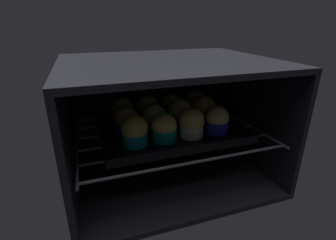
{
  "coord_description": "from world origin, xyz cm",
  "views": [
    {
      "loc": [
        -23.11,
        -44.93,
        45.82
      ],
      "look_at": [
        0.0,
        22.62,
        17.28
      ],
      "focal_mm": 26.86,
      "sensor_mm": 36.0,
      "label": 1
    }
  ],
  "objects_px": {
    "muffin_row1_col0": "(126,120)",
    "muffin_row2_col2": "(172,106)",
    "baking_tray": "(168,128)",
    "muffin_row1_col2": "(180,113)",
    "muffin_row1_col1": "(154,118)",
    "muffin_row1_col3": "(204,110)",
    "muffin_row0_col3": "(217,120)",
    "muffin_row2_col3": "(195,103)",
    "muffin_row0_col1": "(164,128)",
    "muffin_row2_col1": "(147,108)",
    "muffin_row2_col0": "(123,111)",
    "muffin_row0_col0": "(134,131)",
    "muffin_row0_col2": "(191,123)"
  },
  "relations": [
    {
      "from": "muffin_row1_col0",
      "to": "muffin_row2_col2",
      "type": "distance_m",
      "value": 0.19
    },
    {
      "from": "baking_tray",
      "to": "muffin_row1_col2",
      "type": "xyz_separation_m",
      "value": [
        0.04,
        0.0,
        0.04
      ]
    },
    {
      "from": "muffin_row1_col1",
      "to": "muffin_row1_col3",
      "type": "distance_m",
      "value": 0.17
    },
    {
      "from": "muffin_row0_col3",
      "to": "muffin_row2_col3",
      "type": "height_order",
      "value": "muffin_row2_col3"
    },
    {
      "from": "muffin_row0_col3",
      "to": "muffin_row1_col3",
      "type": "distance_m",
      "value": 0.08
    },
    {
      "from": "muffin_row0_col3",
      "to": "muffin_row2_col3",
      "type": "xyz_separation_m",
      "value": [
        0.01,
        0.17,
        0.0
      ]
    },
    {
      "from": "muffin_row0_col1",
      "to": "muffin_row2_col1",
      "type": "bearing_deg",
      "value": 90.64
    },
    {
      "from": "muffin_row1_col0",
      "to": "muffin_row2_col0",
      "type": "bearing_deg",
      "value": 88.41
    },
    {
      "from": "muffin_row0_col1",
      "to": "muffin_row0_col0",
      "type": "bearing_deg",
      "value": -179.76
    },
    {
      "from": "muffin_row0_col0",
      "to": "muffin_row2_col1",
      "type": "bearing_deg",
      "value": 65.36
    },
    {
      "from": "muffin_row2_col0",
      "to": "muffin_row2_col2",
      "type": "height_order",
      "value": "muffin_row2_col0"
    },
    {
      "from": "muffin_row0_col2",
      "to": "muffin_row1_col3",
      "type": "xyz_separation_m",
      "value": [
        0.08,
        0.09,
        0.0
      ]
    },
    {
      "from": "muffin_row2_col3",
      "to": "muffin_row2_col2",
      "type": "bearing_deg",
      "value": -179.7
    },
    {
      "from": "muffin_row1_col0",
      "to": "muffin_row1_col3",
      "type": "bearing_deg",
      "value": 0.14
    },
    {
      "from": "muffin_row0_col3",
      "to": "muffin_row2_col0",
      "type": "bearing_deg",
      "value": 146.06
    },
    {
      "from": "muffin_row0_col1",
      "to": "muffin_row2_col1",
      "type": "relative_size",
      "value": 1.03
    },
    {
      "from": "baking_tray",
      "to": "muffin_row2_col2",
      "type": "distance_m",
      "value": 0.1
    },
    {
      "from": "muffin_row2_col0",
      "to": "muffin_row2_col2",
      "type": "distance_m",
      "value": 0.17
    },
    {
      "from": "muffin_row2_col0",
      "to": "muffin_row0_col2",
      "type": "bearing_deg",
      "value": -45.55
    },
    {
      "from": "muffin_row2_col1",
      "to": "muffin_row2_col3",
      "type": "bearing_deg",
      "value": -0.93
    },
    {
      "from": "muffin_row2_col1",
      "to": "muffin_row0_col1",
      "type": "bearing_deg",
      "value": -89.36
    },
    {
      "from": "muffin_row1_col1",
      "to": "muffin_row1_col3",
      "type": "relative_size",
      "value": 0.89
    },
    {
      "from": "muffin_row0_col0",
      "to": "muffin_row0_col3",
      "type": "distance_m",
      "value": 0.24
    },
    {
      "from": "muffin_row2_col2",
      "to": "muffin_row1_col3",
      "type": "bearing_deg",
      "value": -46.06
    },
    {
      "from": "muffin_row0_col3",
      "to": "muffin_row0_col1",
      "type": "bearing_deg",
      "value": -178.82
    },
    {
      "from": "muffin_row1_col0",
      "to": "muffin_row1_col1",
      "type": "relative_size",
      "value": 1.03
    },
    {
      "from": "baking_tray",
      "to": "muffin_row0_col1",
      "type": "distance_m",
      "value": 0.1
    },
    {
      "from": "muffin_row2_col0",
      "to": "muffin_row2_col3",
      "type": "height_order",
      "value": "muffin_row2_col3"
    },
    {
      "from": "muffin_row1_col0",
      "to": "muffin_row1_col1",
      "type": "height_order",
      "value": "muffin_row1_col0"
    },
    {
      "from": "muffin_row0_col0",
      "to": "muffin_row2_col2",
      "type": "distance_m",
      "value": 0.24
    },
    {
      "from": "muffin_row0_col3",
      "to": "muffin_row2_col2",
      "type": "height_order",
      "value": "muffin_row0_col3"
    },
    {
      "from": "muffin_row0_col2",
      "to": "muffin_row2_col2",
      "type": "relative_size",
      "value": 1.07
    },
    {
      "from": "muffin_row0_col3",
      "to": "muffin_row2_col3",
      "type": "bearing_deg",
      "value": 88.17
    },
    {
      "from": "muffin_row1_col2",
      "to": "muffin_row2_col0",
      "type": "height_order",
      "value": "muffin_row1_col2"
    },
    {
      "from": "muffin_row1_col1",
      "to": "muffin_row2_col0",
      "type": "relative_size",
      "value": 0.95
    },
    {
      "from": "muffin_row0_col0",
      "to": "muffin_row2_col2",
      "type": "height_order",
      "value": "muffin_row0_col0"
    },
    {
      "from": "muffin_row2_col0",
      "to": "muffin_row2_col2",
      "type": "xyz_separation_m",
      "value": [
        0.17,
        0.0,
        -0.0
      ]
    },
    {
      "from": "muffin_row0_col1",
      "to": "muffin_row2_col1",
      "type": "height_order",
      "value": "muffin_row0_col1"
    },
    {
      "from": "muffin_row1_col1",
      "to": "muffin_row1_col3",
      "type": "height_order",
      "value": "muffin_row1_col3"
    },
    {
      "from": "muffin_row1_col1",
      "to": "muffin_row1_col2",
      "type": "bearing_deg",
      "value": 1.91
    },
    {
      "from": "muffin_row0_col1",
      "to": "muffin_row1_col3",
      "type": "distance_m",
      "value": 0.18
    },
    {
      "from": "muffin_row0_col1",
      "to": "muffin_row1_col1",
      "type": "xyz_separation_m",
      "value": [
        -0.0,
        0.09,
        -0.0
      ]
    },
    {
      "from": "baking_tray",
      "to": "muffin_row1_col3",
      "type": "height_order",
      "value": "muffin_row1_col3"
    },
    {
      "from": "baking_tray",
      "to": "muffin_row1_col1",
      "type": "xyz_separation_m",
      "value": [
        -0.04,
        -0.0,
        0.04
      ]
    },
    {
      "from": "muffin_row1_col1",
      "to": "muffin_row0_col1",
      "type": "bearing_deg",
      "value": -87.54
    },
    {
      "from": "muffin_row1_col1",
      "to": "muffin_row1_col2",
      "type": "height_order",
      "value": "muffin_row1_col2"
    },
    {
      "from": "muffin_row0_col1",
      "to": "muffin_row1_col2",
      "type": "height_order",
      "value": "muffin_row1_col2"
    },
    {
      "from": "muffin_row1_col2",
      "to": "muffin_row2_col0",
      "type": "distance_m",
      "value": 0.18
    },
    {
      "from": "muffin_row0_col0",
      "to": "muffin_row0_col2",
      "type": "bearing_deg",
      "value": 0.59
    },
    {
      "from": "muffin_row0_col3",
      "to": "muffin_row1_col3",
      "type": "xyz_separation_m",
      "value": [
        -0.0,
        0.08,
        0.0
      ]
    }
  ]
}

